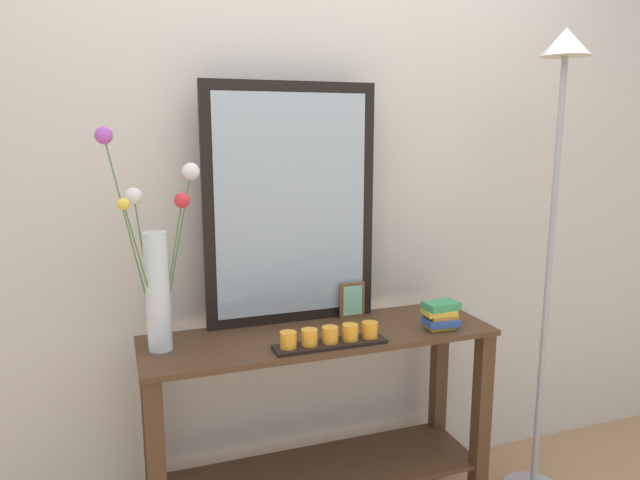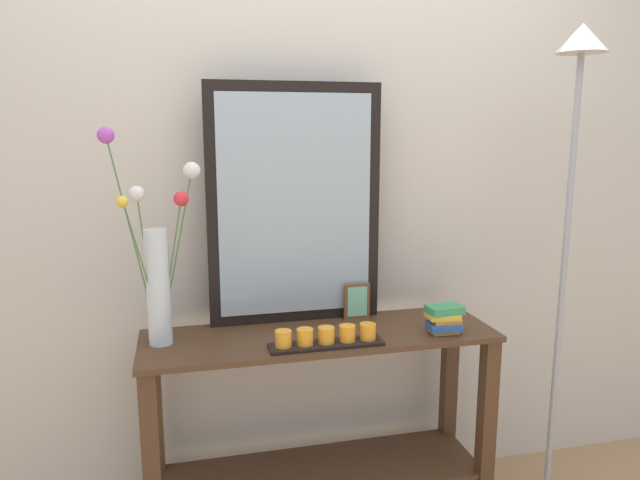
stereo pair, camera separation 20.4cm
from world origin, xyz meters
TOP-DOWN VIEW (x-y plane):
  - wall_back at (0.00, 0.31)m, footprint 6.40×0.08m
  - console_table at (0.00, 0.00)m, footprint 1.27×0.39m
  - mirror_leaning at (-0.06, 0.16)m, footprint 0.65×0.03m
  - tall_vase_left at (-0.56, 0.03)m, footprint 0.32×0.18m
  - candle_tray at (-0.01, -0.13)m, footprint 0.39×0.09m
  - picture_frame_small at (0.18, 0.13)m, footprint 0.10×0.01m
  - book_stack at (0.44, -0.10)m, footprint 0.13×0.10m
  - floor_lamp at (0.93, -0.09)m, footprint 0.24×0.24m

SIDE VIEW (x-z plane):
  - console_table at x=0.00m, z-range 0.09..0.89m
  - candle_tray at x=-0.01m, z-range 0.79..0.85m
  - book_stack at x=0.44m, z-range 0.79..0.89m
  - picture_frame_small at x=0.18m, z-range 0.79..0.93m
  - tall_vase_left at x=-0.56m, z-range 0.70..1.44m
  - mirror_leaning at x=-0.06m, z-range 0.79..1.69m
  - floor_lamp at x=0.93m, z-range 0.33..2.21m
  - wall_back at x=0.00m, z-range 0.00..2.70m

